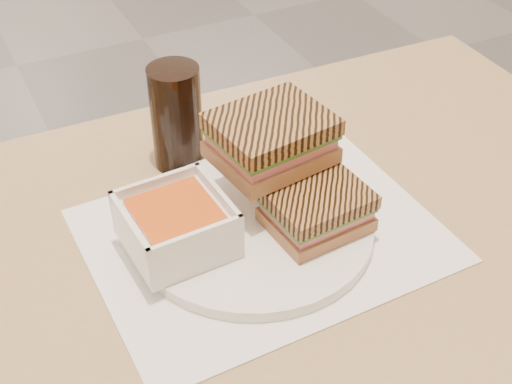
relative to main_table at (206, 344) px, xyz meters
name	(u,v)px	position (x,y,z in m)	size (l,w,h in m)	color
main_table	(206,344)	(0.00, 0.00, 0.00)	(1.22, 0.73, 0.75)	#A18658
tray_liner	(263,235)	(0.09, 0.03, 0.12)	(0.39, 0.31, 0.00)	white
plate	(253,227)	(0.08, 0.04, 0.12)	(0.27, 0.27, 0.01)	white
soup_bowl	(177,226)	(-0.01, 0.04, 0.16)	(0.11, 0.11, 0.06)	white
panini_lower	(317,208)	(0.14, 0.00, 0.15)	(0.11, 0.10, 0.05)	#A36F47
panini_upper	(271,138)	(0.12, 0.08, 0.21)	(0.14, 0.12, 0.06)	#A36F47
cola_glass	(176,118)	(0.06, 0.20, 0.18)	(0.06, 0.06, 0.14)	black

